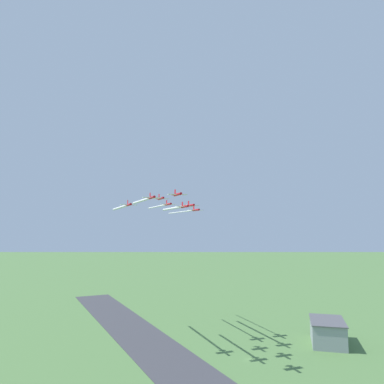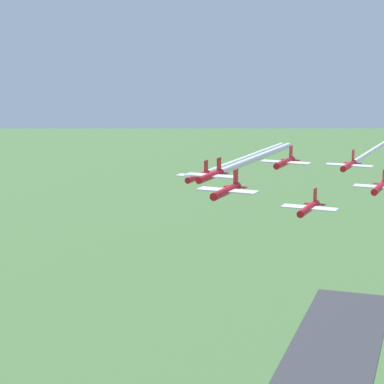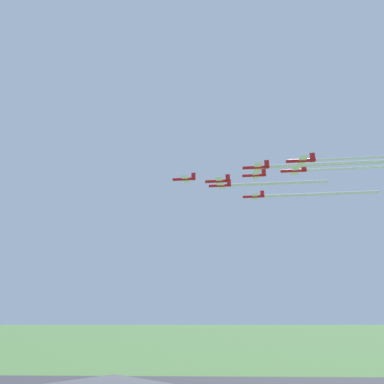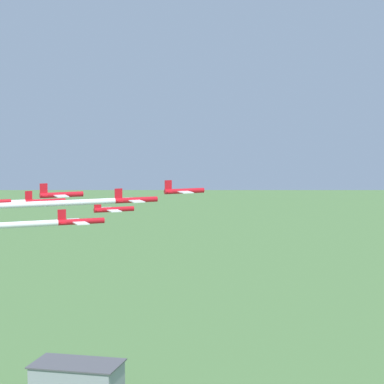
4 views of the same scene
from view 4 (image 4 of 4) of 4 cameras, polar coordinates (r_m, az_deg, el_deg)
hangar at (r=318.81m, az=-7.22°, el=-11.71°), size 30.09×18.34×13.02m
jet_0 at (r=220.15m, az=-0.58°, el=0.07°), size 9.43×9.27×3.39m
jet_1 at (r=224.34m, az=-5.02°, el=-1.09°), size 9.43×9.27×3.39m
jet_2 at (r=206.89m, az=-3.64°, el=-0.49°), size 9.43×9.27×3.39m
jet_3 at (r=229.06m, az=-9.29°, el=-0.58°), size 9.43×9.27×3.39m
jet_4 at (r=211.37m, az=-8.29°, el=-0.16°), size 9.43×9.27×3.39m
jet_5 at (r=194.63m, az=-7.09°, el=-1.84°), size 9.43×9.27×3.39m
smoke_trail_2 at (r=200.64m, az=-10.67°, el=-0.80°), size 35.46×25.22×1.30m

